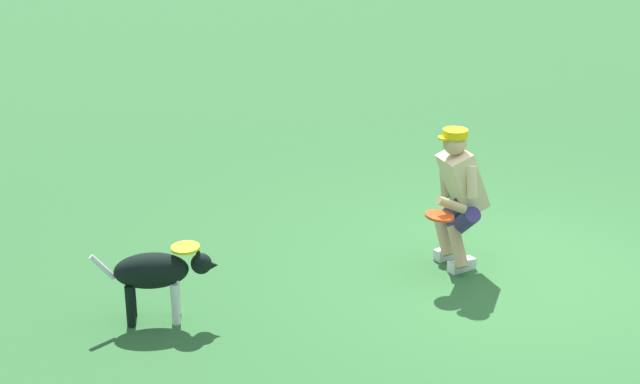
% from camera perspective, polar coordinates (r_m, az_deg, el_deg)
% --- Properties ---
extents(ground_plane, '(60.00, 60.00, 0.00)m').
position_cam_1_polar(ground_plane, '(8.67, 11.40, -4.90)').
color(ground_plane, '#316A35').
extents(person, '(0.65, 0.66, 1.29)m').
position_cam_1_polar(person, '(8.53, 8.33, -0.06)').
color(person, silver).
rests_on(person, ground_plane).
extents(dog, '(0.94, 0.54, 0.60)m').
position_cam_1_polar(dog, '(7.68, -9.77, -4.83)').
color(dog, black).
rests_on(dog, ground_plane).
extents(frisbee_flying, '(0.24, 0.24, 0.03)m').
position_cam_1_polar(frisbee_flying, '(7.61, -8.10, -3.34)').
color(frisbee_flying, yellow).
extents(frisbee_held, '(0.33, 0.33, 0.05)m').
position_cam_1_polar(frisbee_held, '(8.23, 7.22, -1.44)').
color(frisbee_held, '#E64819').
rests_on(frisbee_held, person).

